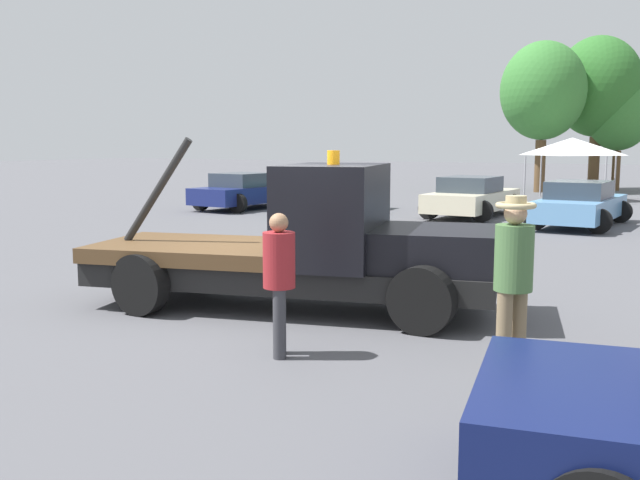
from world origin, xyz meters
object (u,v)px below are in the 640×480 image
object	(u,v)px
parked_car_cream	(472,197)
tree_right	(543,91)
traffic_cone	(379,244)
tree_center	(598,87)
tow_truck	(314,248)
person_near_truck	(514,269)
parked_car_navy	(245,191)
tree_left	(619,113)
canopy_tent_white	(572,147)
person_at_hood	(279,274)
parked_car_skyblue	(580,204)
parked_car_teal	(334,194)

from	to	relation	value
parked_car_cream	tree_right	distance (m)	14.09
tree_right	traffic_cone	distance (m)	23.02
parked_car_cream	tree_center	distance (m)	17.06
tow_truck	tree_center	xyz separation A→B (m)	(-0.41, 30.60, 4.37)
traffic_cone	parked_car_cream	bearing A→B (deg)	94.39
person_near_truck	parked_car_navy	size ratio (longest dim) A/B	0.41
person_near_truck	parked_car_navy	distance (m)	19.74
tow_truck	tree_left	distance (m)	30.90
canopy_tent_white	person_at_hood	bearing A→B (deg)	-87.57
person_near_truck	tree_left	bearing A→B (deg)	123.04
parked_car_skyblue	traffic_cone	xyz separation A→B (m)	(-2.92, -7.85, -0.39)
person_at_hood	parked_car_navy	bearing A→B (deg)	93.98
canopy_tent_white	tree_center	bearing A→B (deg)	90.89
canopy_tent_white	traffic_cone	size ratio (longest dim) A/B	5.92
tree_right	traffic_cone	size ratio (longest dim) A/B	13.46
person_near_truck	tree_right	bearing A→B (deg)	129.68
canopy_tent_white	traffic_cone	distance (m)	18.13
person_at_hood	tree_center	xyz separation A→B (m)	(-1.19, 32.80, 4.33)
traffic_cone	tree_left	bearing A→B (deg)	85.73
person_near_truck	tree_left	distance (m)	32.46
parked_car_cream	tree_center	world-z (taller)	tree_center
tow_truck	tree_right	xyz separation A→B (m)	(-2.54, 27.65, 4.05)
parked_car_navy	tree_left	world-z (taller)	tree_left
person_near_truck	tree_center	world-z (taller)	tree_center
tree_center	tree_right	world-z (taller)	tree_center
person_at_hood	traffic_cone	size ratio (longest dim) A/B	3.00
parked_car_navy	canopy_tent_white	bearing A→B (deg)	-38.64
tow_truck	parked_car_skyblue	distance (m)	13.11
person_near_truck	parked_car_skyblue	world-z (taller)	person_near_truck
canopy_tent_white	tree_left	world-z (taller)	tree_left
traffic_cone	parked_car_navy	bearing A→B (deg)	138.89
parked_car_navy	parked_car_cream	distance (m)	8.35
parked_car_navy	canopy_tent_white	distance (m)	14.30
tree_left	tree_center	bearing A→B (deg)	-172.17
parked_car_navy	parked_car_skyblue	size ratio (longest dim) A/B	0.93
parked_car_skyblue	canopy_tent_white	world-z (taller)	canopy_tent_white
parked_car_navy	traffic_cone	distance (m)	11.89
tree_left	parked_car_skyblue	bearing A→B (deg)	-86.73
parked_car_teal	canopy_tent_white	world-z (taller)	canopy_tent_white
parked_car_cream	tree_left	bearing A→B (deg)	-6.48
parked_car_teal	tree_right	world-z (taller)	tree_right
parked_car_cream	parked_car_skyblue	world-z (taller)	same
person_at_hood	tree_right	size ratio (longest dim) A/B	0.22
person_at_hood	parked_car_cream	world-z (taller)	person_at_hood
tow_truck	tree_left	world-z (taller)	tree_left
person_near_truck	tree_center	distance (m)	32.56
tree_left	tree_center	world-z (taller)	tree_center
parked_car_navy	traffic_cone	world-z (taller)	parked_car_navy
parked_car_navy	tree_center	world-z (taller)	tree_center
tree_center	tree_left	bearing A→B (deg)	7.83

